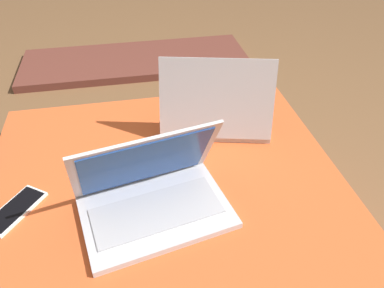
% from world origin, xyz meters
% --- Properties ---
extents(ground_plane, '(14.00, 14.00, 0.00)m').
position_xyz_m(ground_plane, '(0.00, 0.00, 0.00)').
color(ground_plane, brown).
extents(ottoman, '(0.93, 0.82, 0.39)m').
position_xyz_m(ottoman, '(0.00, 0.00, 0.20)').
color(ottoman, maroon).
rests_on(ottoman, ground_plane).
extents(laptop_near, '(0.38, 0.29, 0.22)m').
position_xyz_m(laptop_near, '(-0.04, -0.10, 0.43)').
color(laptop_near, silver).
rests_on(laptop_near, ottoman).
extents(laptop_far, '(0.37, 0.31, 0.24)m').
position_xyz_m(laptop_far, '(0.19, 0.21, 0.44)').
color(laptop_far, silver).
rests_on(laptop_far, ottoman).
extents(cell_phone, '(0.14, 0.16, 0.01)m').
position_xyz_m(cell_phone, '(-0.37, -0.05, 0.39)').
color(cell_phone, white).
rests_on(cell_phone, ottoman).
extents(fireplace_hearth, '(1.40, 0.50, 0.04)m').
position_xyz_m(fireplace_hearth, '(0.00, 1.49, 0.02)').
color(fireplace_hearth, brown).
rests_on(fireplace_hearth, ground_plane).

